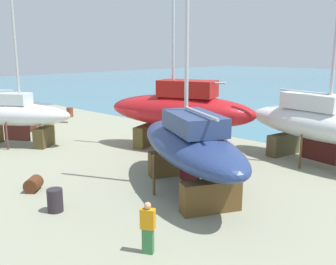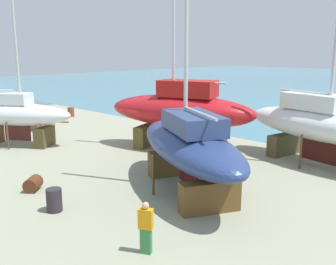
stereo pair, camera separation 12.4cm
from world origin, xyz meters
The scene contains 12 objects.
ground_plane centered at (0.00, -4.36, 0.00)m, with size 42.50×42.50×0.00m, color gray.
sailboat_mid_port centered at (8.19, -4.20, 2.10)m, with size 9.57×7.09×13.43m.
sailboat_large_starboard centered at (3.05, 1.02, 2.51)m, with size 10.01×5.96×14.72m.
sailboat_far_slipway centered at (-5.51, -5.59, 2.04)m, with size 7.46×5.93×11.58m.
sailboat_small_center centered at (10.60, 3.86, 2.23)m, with size 9.66×4.65×13.61m.
worker centered at (10.67, -9.13, 0.87)m, with size 0.50×0.42×1.67m.
barrel_blue_faded centered at (5.81, -9.44, 0.45)m, with size 0.60×0.60×0.91m, color #2B252B.
barrel_by_slipway centered at (3.12, -8.95, 0.32)m, with size 0.63×0.63×0.82m, color #512A16.
barrel_tipped_center centered at (-9.15, -1.13, 0.42)m, with size 0.66×0.66×0.85m, color olive.
barrel_rust_near centered at (-9.00, -2.52, 0.33)m, with size 0.67×0.67×0.89m, color brown.
barrel_rust_far centered at (-12.61, 2.93, 0.45)m, with size 0.61×0.61×0.89m, color brown.
timber_short_skew centered at (-10.83, 0.46, 0.06)m, with size 1.97×0.15×0.11m, color brown.
Camera 2 is at (18.47, -16.34, 6.10)m, focal length 40.32 mm.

